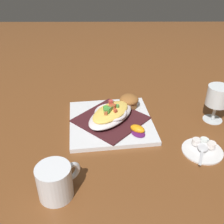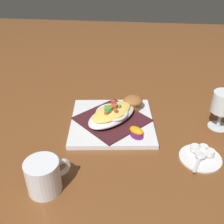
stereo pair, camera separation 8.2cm
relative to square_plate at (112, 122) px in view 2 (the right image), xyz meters
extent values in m
plane|color=brown|center=(0.00, 0.00, -0.01)|extent=(2.60, 2.60, 0.00)
cube|color=white|center=(0.00, 0.00, 0.00)|extent=(0.29, 0.29, 0.01)
cube|color=#3F181D|center=(0.00, 0.00, 0.01)|extent=(0.26, 0.26, 0.01)
ellipsoid|color=silver|center=(0.00, 0.00, 0.03)|extent=(0.19, 0.21, 0.03)
torus|color=silver|center=(0.00, 0.00, 0.04)|extent=(0.14, 0.14, 0.01)
ellipsoid|color=#F2C958|center=(0.00, 0.00, 0.04)|extent=(0.15, 0.17, 0.02)
cube|color=#4D9A46|center=(0.02, 0.01, 0.05)|extent=(0.01, 0.01, 0.01)
cube|color=#CB4139|center=(0.00, 0.03, 0.05)|extent=(0.01, 0.01, 0.01)
cube|color=#B45C2E|center=(0.00, 0.00, 0.05)|extent=(0.02, 0.02, 0.01)
cube|color=#C8492E|center=(0.01, -0.02, 0.05)|extent=(0.01, 0.01, 0.01)
cube|color=#4EA441|center=(-0.01, -0.02, 0.05)|extent=(0.02, 0.02, 0.01)
cube|color=#BA4E2B|center=(0.01, 0.01, 0.05)|extent=(0.02, 0.02, 0.01)
cube|color=#49963A|center=(-0.01, -0.02, 0.05)|extent=(0.02, 0.02, 0.01)
cube|color=#B65D34|center=(-0.01, -0.03, 0.05)|extent=(0.01, 0.01, 0.01)
cube|color=#519643|center=(-0.01, -0.01, 0.05)|extent=(0.02, 0.02, 0.01)
cube|color=#529737|center=(0.00, 0.00, 0.05)|extent=(0.02, 0.02, 0.01)
cube|color=green|center=(-0.02, -0.01, 0.05)|extent=(0.02, 0.02, 0.01)
cylinder|color=#955F30|center=(0.06, 0.08, 0.02)|extent=(0.05, 0.05, 0.02)
ellipsoid|color=#915929|center=(0.06, 0.08, 0.04)|extent=(0.06, 0.06, 0.03)
ellipsoid|color=#4C0F23|center=(0.06, 0.08, 0.04)|extent=(0.02, 0.02, 0.01)
ellipsoid|color=#551754|center=(0.08, -0.07, 0.01)|extent=(0.06, 0.06, 0.01)
ellipsoid|color=orange|center=(0.08, -0.06, 0.02)|extent=(0.05, 0.05, 0.02)
cylinder|color=white|center=(-0.12, -0.28, 0.03)|extent=(0.08, 0.08, 0.08)
torus|color=white|center=(-0.09, -0.25, 0.04)|extent=(0.04, 0.04, 0.05)
cylinder|color=#4C2D14|center=(-0.12, -0.28, 0.02)|extent=(0.07, 0.07, 0.05)
cylinder|color=white|center=(0.33, 0.02, 0.00)|extent=(0.06, 0.06, 0.00)
cylinder|color=white|center=(0.33, 0.02, 0.02)|extent=(0.01, 0.01, 0.05)
cylinder|color=white|center=(0.33, 0.02, 0.08)|extent=(0.07, 0.07, 0.06)
cylinder|color=silver|center=(0.33, 0.02, 0.07)|extent=(0.06, 0.06, 0.03)
cylinder|color=white|center=(0.25, -0.14, 0.00)|extent=(0.11, 0.11, 0.01)
ellipsoid|color=silver|center=(0.25, -0.14, 0.01)|extent=(0.04, 0.05, 0.01)
cube|color=silver|center=(0.23, -0.18, 0.01)|extent=(0.03, 0.06, 0.00)
cylinder|color=white|center=(0.28, -0.13, 0.01)|extent=(0.02, 0.02, 0.02)
cylinder|color=white|center=(0.26, -0.11, 0.01)|extent=(0.02, 0.02, 0.02)
cylinder|color=white|center=(0.24, -0.11, 0.01)|extent=(0.02, 0.02, 0.02)
camera|label=1|loc=(0.00, -0.70, 0.48)|focal=42.73mm
camera|label=2|loc=(0.08, -0.69, 0.48)|focal=42.73mm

